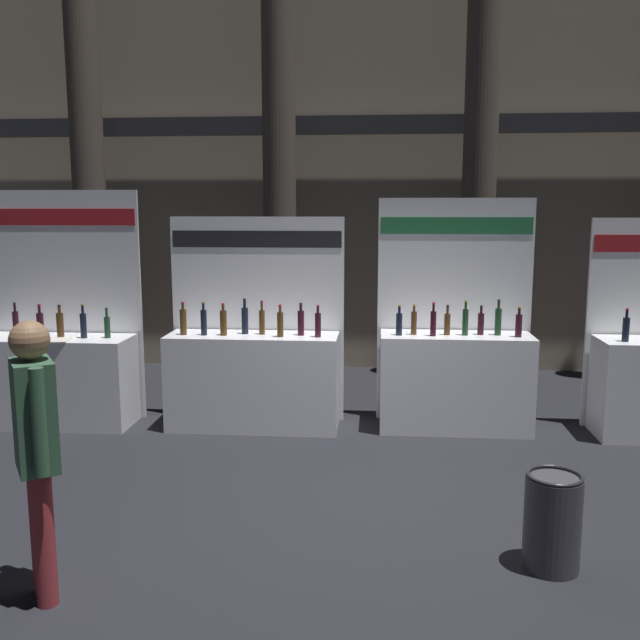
# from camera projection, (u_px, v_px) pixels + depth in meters

# --- Properties ---
(ground_plane) EXTENTS (26.72, 26.72, 0.00)m
(ground_plane) POSITION_uv_depth(u_px,v_px,m) (373.00, 505.00, 5.51)
(ground_plane) COLOR black
(hall_colonnade) EXTENTS (13.36, 1.18, 6.33)m
(hall_colonnade) POSITION_uv_depth(u_px,v_px,m) (379.00, 154.00, 9.81)
(hall_colonnade) COLOR gray
(hall_colonnade) RESTS_ON ground_plane
(exhibitor_booth_0) EXTENTS (1.80, 0.71, 2.53)m
(exhibitor_booth_0) POSITION_uv_depth(u_px,v_px,m) (55.00, 368.00, 7.55)
(exhibitor_booth_0) COLOR white
(exhibitor_booth_0) RESTS_ON ground_plane
(exhibitor_booth_1) EXTENTS (1.90, 0.66, 2.25)m
(exhibitor_booth_1) POSITION_uv_depth(u_px,v_px,m) (254.00, 372.00, 7.45)
(exhibitor_booth_1) COLOR white
(exhibitor_booth_1) RESTS_ON ground_plane
(exhibitor_booth_2) EXTENTS (1.66, 0.66, 2.44)m
(exhibitor_booth_2) POSITION_uv_depth(u_px,v_px,m) (455.00, 371.00, 7.38)
(exhibitor_booth_2) COLOR white
(exhibitor_booth_2) RESTS_ON ground_plane
(trash_bin) EXTENTS (0.37, 0.37, 0.65)m
(trash_bin) POSITION_uv_depth(u_px,v_px,m) (552.00, 521.00, 4.50)
(trash_bin) COLOR #38383D
(trash_bin) RESTS_ON ground_plane
(visitor_0) EXTENTS (0.37, 0.44, 1.70)m
(visitor_0) POSITION_uv_depth(u_px,v_px,m) (36.00, 439.00, 4.04)
(visitor_0) COLOR maroon
(visitor_0) RESTS_ON ground_plane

